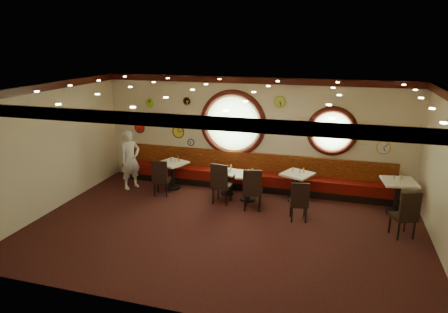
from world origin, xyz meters
TOP-DOWN VIEW (x-y plane):
  - floor at (0.00, 0.00)m, footprint 9.00×6.00m
  - ceiling at (0.00, 0.00)m, footprint 9.00×6.00m
  - wall_back at (0.00, 3.00)m, footprint 9.00×0.02m
  - wall_front at (0.00, -3.00)m, footprint 9.00×0.02m
  - wall_left at (-4.50, 0.00)m, footprint 0.02×6.00m
  - molding_back at (0.00, 2.95)m, footprint 9.00×0.10m
  - molding_front at (0.00, -2.95)m, footprint 9.00×0.10m
  - molding_left at (-4.45, 0.00)m, footprint 0.10×6.00m
  - banquette_base at (0.00, 2.72)m, footprint 8.00×0.55m
  - banquette_seat at (0.00, 2.72)m, footprint 8.00×0.55m
  - banquette_back at (0.00, 2.94)m, footprint 8.00×0.10m
  - porthole_left_glass at (-0.60, 3.00)m, footprint 1.66×0.02m
  - porthole_left_frame at (-0.60, 2.98)m, footprint 1.98×0.18m
  - porthole_left_ring at (-0.60, 2.95)m, footprint 1.61×0.03m
  - porthole_right_glass at (2.20, 3.00)m, footprint 1.10×0.02m
  - porthole_right_frame at (2.20, 2.98)m, footprint 1.38×0.18m
  - porthole_right_ring at (2.20, 2.95)m, footprint 1.09×0.03m
  - wall_clock_0 at (3.55, 2.96)m, footprint 0.34×0.03m
  - wall_clock_1 at (-3.60, 2.96)m, footprint 0.32×0.03m
  - wall_clock_2 at (1.35, 2.96)m, footprint 0.22×0.03m
  - wall_clock_3 at (0.75, 2.96)m, footprint 0.30×0.03m
  - wall_clock_4 at (-2.30, 2.96)m, footprint 0.36×0.03m
  - wall_clock_5 at (-3.20, 2.96)m, footprint 0.26×0.03m
  - wall_clock_6 at (-1.90, 2.96)m, footprint 0.20×0.03m
  - wall_clock_7 at (-2.00, 2.96)m, footprint 0.24×0.03m
  - table_a at (-2.17, 2.10)m, footprint 0.95×0.95m
  - table_b at (-0.52, 2.15)m, footprint 0.72×0.72m
  - table_c at (0.14, 1.86)m, footprint 0.80×0.80m
  - table_d at (1.41, 2.15)m, footprint 0.95×0.95m
  - table_e at (3.90, 2.06)m, footprint 0.89×0.89m
  - chair_a at (-2.24, 1.46)m, footprint 0.49×0.49m
  - chair_b at (-0.49, 1.39)m, footprint 0.50×0.50m
  - chair_c at (0.40, 1.21)m, footprint 0.52×0.52m
  - chair_d at (1.60, 0.89)m, footprint 0.50×0.50m
  - chair_e at (3.92, 0.70)m, footprint 0.61×0.61m
  - condiment_a_salt at (-2.21, 2.13)m, footprint 0.04×0.04m
  - condiment_b_salt at (-0.54, 2.20)m, footprint 0.04×0.04m
  - condiment_c_salt at (0.07, 1.86)m, footprint 0.03×0.03m
  - condiment_d_salt at (1.28, 2.21)m, footprint 0.04×0.04m
  - condiment_a_pepper at (-2.09, 2.13)m, footprint 0.03×0.03m
  - condiment_b_pepper at (-0.45, 2.09)m, footprint 0.04×0.04m
  - condiment_c_pepper at (0.15, 1.88)m, footprint 0.04×0.04m
  - condiment_d_pepper at (1.48, 2.16)m, footprint 0.04×0.04m
  - condiment_a_bottle at (-2.01, 2.21)m, footprint 0.05×0.05m
  - condiment_b_bottle at (-0.45, 2.26)m, footprint 0.05×0.05m
  - condiment_c_bottle at (0.24, 1.91)m, footprint 0.05×0.05m
  - condiment_d_bottle at (1.56, 2.23)m, footprint 0.04×0.04m
  - condiment_e_salt at (3.79, 2.17)m, footprint 0.04×0.04m
  - condiment_e_pepper at (3.91, 2.02)m, footprint 0.04×0.04m
  - condiment_e_bottle at (3.95, 2.17)m, footprint 0.04×0.04m
  - waiter at (-3.35, 1.82)m, footprint 0.67×0.75m

SIDE VIEW (x-z plane):
  - floor at x=0.00m, z-range 0.00..0.00m
  - banquette_base at x=0.00m, z-range 0.00..0.20m
  - banquette_seat at x=0.00m, z-range 0.20..0.50m
  - table_b at x=-0.52m, z-range 0.09..0.75m
  - table_c at x=0.14m, z-range 0.10..0.85m
  - table_d at x=1.41m, z-range 0.10..0.90m
  - table_a at x=-2.17m, z-range 0.10..0.91m
  - table_e at x=3.90m, z-range 0.11..0.97m
  - chair_d at x=1.60m, z-range 0.27..0.89m
  - chair_a at x=-2.24m, z-range 0.27..0.91m
  - chair_e at x=3.92m, z-range 0.29..0.97m
  - chair_c at x=0.40m, z-range 0.29..0.98m
  - chair_b at x=-0.49m, z-range 0.30..0.99m
  - condiment_b_pepper at x=-0.45m, z-range 0.66..0.77m
  - condiment_b_salt at x=-0.54m, z-range 0.66..0.78m
  - condiment_b_bottle at x=-0.45m, z-range 0.66..0.83m
  - banquette_back at x=0.00m, z-range 0.48..1.02m
  - condiment_c_salt at x=0.07m, z-range 0.75..0.85m
  - condiment_c_pepper at x=0.15m, z-range 0.75..0.86m
  - condiment_c_bottle at x=0.24m, z-range 0.75..0.90m
  - condiment_d_pepper at x=1.48m, z-range 0.79..0.90m
  - condiment_d_salt at x=1.28m, z-range 0.79..0.91m
  - condiment_a_pepper at x=-2.09m, z-range 0.80..0.90m
  - condiment_a_salt at x=-2.21m, z-range 0.80..0.91m
  - waiter at x=-3.35m, z-range 0.00..1.72m
  - condiment_d_bottle at x=1.56m, z-range 0.79..0.93m
  - condiment_a_bottle at x=-2.01m, z-range 0.80..0.98m
  - condiment_e_salt at x=3.79m, z-range 0.86..0.96m
  - condiment_e_pepper at x=3.91m, z-range 0.86..0.96m
  - condiment_e_bottle at x=3.95m, z-range 0.86..1.00m
  - wall_clock_6 at x=-1.90m, z-range 1.10..1.30m
  - wall_clock_0 at x=3.55m, z-range 1.28..1.62m
  - wall_clock_4 at x=-2.30m, z-range 1.32..1.68m
  - wall_clock_1 at x=-3.60m, z-range 1.39..1.71m
  - wall_back at x=0.00m, z-range 0.00..3.20m
  - wall_front at x=0.00m, z-range 0.00..3.20m
  - wall_left at x=-4.50m, z-range 0.00..3.20m
  - porthole_right_ring at x=2.20m, z-range 1.26..2.34m
  - porthole_right_glass at x=2.20m, z-range 1.25..2.35m
  - porthole_right_frame at x=2.20m, z-range 1.11..2.49m
  - porthole_left_glass at x=-0.60m, z-range 1.02..2.68m
  - porthole_left_frame at x=-0.60m, z-range 0.86..2.84m
  - porthole_left_ring at x=-0.60m, z-range 1.04..2.66m
  - wall_clock_2 at x=1.35m, z-range 1.84..2.06m
  - wall_clock_5 at x=-3.20m, z-range 2.22..2.48m
  - wall_clock_7 at x=-2.00m, z-range 2.33..2.57m
  - wall_clock_3 at x=0.75m, z-range 2.40..2.70m
  - molding_back at x=0.00m, z-range 3.02..3.20m
  - molding_front at x=0.00m, z-range 3.02..3.20m
  - molding_left at x=-4.45m, z-range 3.02..3.20m
  - ceiling at x=0.00m, z-range 3.19..3.21m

